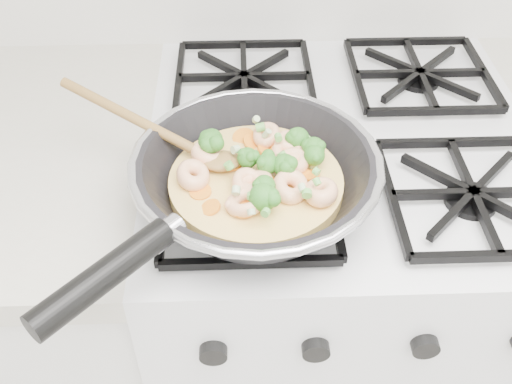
{
  "coord_description": "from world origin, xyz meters",
  "views": [
    {
      "loc": [
        -0.16,
        0.98,
        1.46
      ],
      "look_at": [
        -0.14,
        1.55,
        0.93
      ],
      "focal_mm": 41.73,
      "sensor_mm": 36.0,
      "label": 1
    }
  ],
  "objects": [
    {
      "name": "skillet",
      "position": [
        -0.14,
        1.55,
        0.96
      ],
      "size": [
        0.42,
        0.41,
        0.1
      ],
      "rotation": [
        0.0,
        0.0,
        -0.11
      ],
      "color": "black",
      "rests_on": "stove"
    },
    {
      "name": "stove",
      "position": [
        0.0,
        1.7,
        0.46
      ],
      "size": [
        0.6,
        0.6,
        0.92
      ],
      "color": "white",
      "rests_on": "ground"
    }
  ]
}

